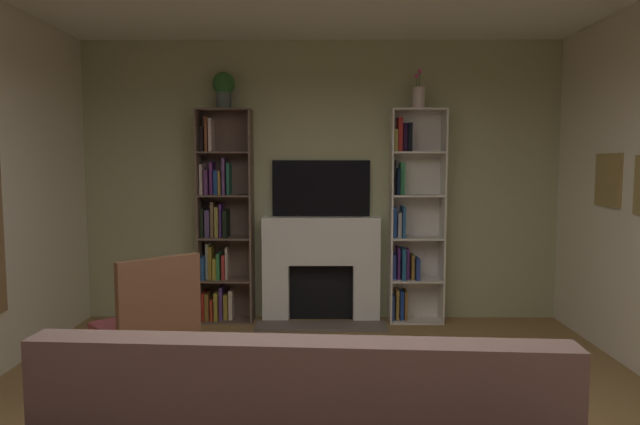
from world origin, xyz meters
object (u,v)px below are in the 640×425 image
object	(u,v)px
potted_plant	(224,87)
bookshelf_right	(410,219)
bookshelf_left	(221,225)
armchair	(149,323)
tv	(321,188)
fireplace	(321,266)
vase_with_flowers	(419,97)

from	to	relation	value
potted_plant	bookshelf_right	bearing A→B (deg)	1.42
bookshelf_left	armchair	bearing A→B (deg)	-95.70
tv	bookshelf_right	distance (m)	0.98
fireplace	armchair	bearing A→B (deg)	-123.77
bookshelf_left	vase_with_flowers	size ratio (longest dim) A/B	5.47
fireplace	bookshelf_right	bearing A→B (deg)	1.08
fireplace	bookshelf_right	distance (m)	1.04
tv	vase_with_flowers	distance (m)	1.35
bookshelf_right	armchair	distance (m)	2.88
bookshelf_left	bookshelf_right	bearing A→B (deg)	0.18
bookshelf_left	fireplace	bearing A→B (deg)	-0.63
fireplace	armchair	xyz separation A→B (m)	(-1.22, -1.82, -0.07)
vase_with_flowers	armchair	size ratio (longest dim) A/B	0.40
bookshelf_right	potted_plant	distance (m)	2.32
bookshelf_right	tv	bearing A→B (deg)	175.47
vase_with_flowers	potted_plant	bearing A→B (deg)	-179.98
bookshelf_left	armchair	distance (m)	1.91
fireplace	vase_with_flowers	bearing A→B (deg)	-1.70
bookshelf_right	vase_with_flowers	size ratio (longest dim) A/B	5.47
tv	armchair	xyz separation A→B (m)	(-1.22, -1.91, -0.88)
tv	armchair	distance (m)	2.43
fireplace	armchair	size ratio (longest dim) A/B	1.31
bookshelf_right	potted_plant	size ratio (longest dim) A/B	5.95
fireplace	potted_plant	xyz separation A→B (m)	(-0.98, -0.03, 1.82)
bookshelf_right	armchair	world-z (taller)	bookshelf_right
bookshelf_right	potted_plant	bearing A→B (deg)	-178.58
tv	vase_with_flowers	world-z (taller)	vase_with_flowers
tv	vase_with_flowers	size ratio (longest dim) A/B	2.53
bookshelf_right	armchair	xyz separation A→B (m)	(-2.14, -1.84, -0.56)
fireplace	potted_plant	size ratio (longest dim) A/B	3.57
tv	fireplace	bearing A→B (deg)	-90.00
bookshelf_left	bookshelf_right	size ratio (longest dim) A/B	1.00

